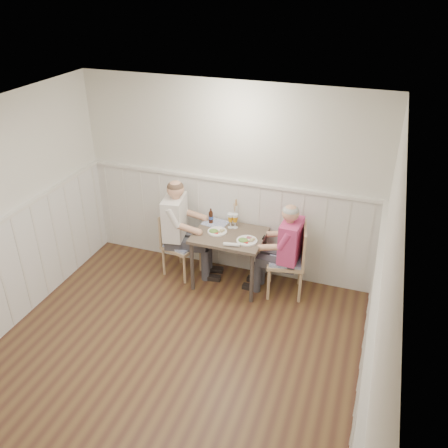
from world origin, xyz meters
name	(u,v)px	position (x,y,z in m)	size (l,w,h in m)	color
ground_plane	(158,377)	(0.00, 0.00, 0.00)	(4.50, 4.50, 0.00)	#492C1E
room_shell	(147,253)	(0.00, 0.00, 1.52)	(4.04, 4.54, 2.60)	silver
wainscot	(182,286)	(0.00, 0.69, 0.69)	(4.00, 4.49, 1.34)	silver
dining_table	(229,241)	(0.15, 1.84, 0.65)	(0.90, 0.70, 0.75)	brown
chair_right	(291,258)	(0.96, 1.90, 0.53)	(0.54, 0.54, 0.97)	#9B8166
chair_left	(178,241)	(-0.58, 1.87, 0.48)	(0.51, 0.51, 0.89)	#9B8166
man_in_pink	(286,257)	(0.91, 1.86, 0.54)	(0.61, 0.42, 1.30)	#3F3F47
diner_cream	(179,236)	(-0.56, 1.85, 0.59)	(0.70, 0.49, 1.41)	#3F3F47
plate_man	(246,240)	(0.41, 1.74, 0.77)	(0.26, 0.26, 0.07)	white
plate_diner	(216,231)	(-0.02, 1.83, 0.77)	(0.25, 0.25, 0.06)	white
beer_glass_a	(235,219)	(0.17, 2.03, 0.88)	(0.08, 0.08, 0.20)	silver
beer_glass_b	(231,218)	(0.11, 2.01, 0.89)	(0.08, 0.08, 0.20)	silver
beer_bottle	(211,217)	(-0.17, 2.05, 0.84)	(0.06, 0.06, 0.21)	black
rolled_napkin	(231,245)	(0.27, 1.57, 0.77)	(0.21, 0.08, 0.04)	white
grass_vase	(234,212)	(0.12, 2.13, 0.92)	(0.04, 0.04, 0.38)	silver
gingham_mat	(215,223)	(-0.12, 2.06, 0.75)	(0.35, 0.30, 0.01)	#43589F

